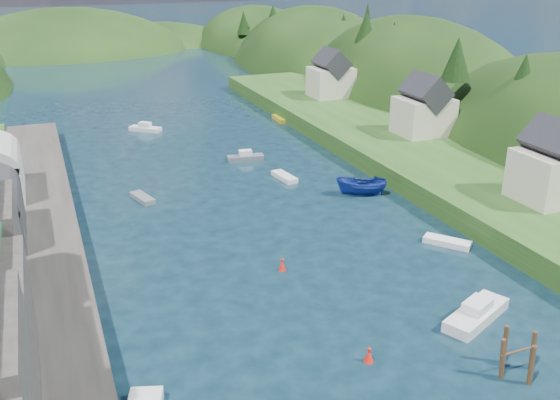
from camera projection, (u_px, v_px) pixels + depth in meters
name	position (u px, v px, depth m)	size (l,w,h in m)	color
ground	(217.00, 170.00, 79.12)	(600.00, 600.00, 0.00)	black
hillside_right	(409.00, 140.00, 118.81)	(36.00, 245.56, 48.00)	black
far_hills	(110.00, 83.00, 190.92)	(103.00, 68.00, 44.00)	black
hill_trees	(190.00, 66.00, 87.27)	(92.94, 150.16, 12.56)	black
quay_left	(9.00, 322.00, 44.60)	(12.00, 110.00, 2.00)	#2D2B28
terrace_right	(430.00, 162.00, 78.53)	(16.00, 120.00, 2.40)	#234719
right_bank_cottages	(416.00, 110.00, 85.08)	(9.00, 59.24, 8.41)	beige
piling_cluster_far	(517.00, 358.00, 40.30)	(2.94, 2.77, 3.45)	#382314
channel_buoy_near	(369.00, 355.00, 41.72)	(0.70, 0.70, 1.10)	red
channel_buoy_far	(282.00, 265.00, 53.94)	(0.70, 0.70, 1.10)	red
moored_boats	(299.00, 269.00, 52.78)	(37.56, 93.05, 2.25)	silver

